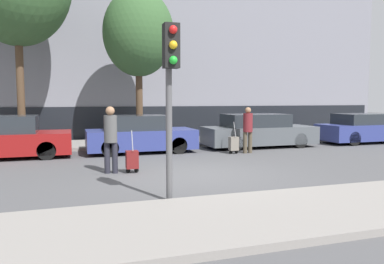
# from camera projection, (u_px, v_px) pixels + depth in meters

# --- Properties ---
(ground_plane) EXTENTS (80.00, 80.00, 0.00)m
(ground_plane) POSITION_uv_depth(u_px,v_px,m) (199.00, 174.00, 9.76)
(ground_plane) COLOR #4C4C4F
(sidewalk_near) EXTENTS (28.00, 2.50, 0.12)m
(sidewalk_near) POSITION_uv_depth(u_px,v_px,m) (274.00, 214.00, 6.20)
(sidewalk_near) COLOR gray
(sidewalk_near) RESTS_ON ground_plane
(sidewalk_far) EXTENTS (28.00, 3.00, 0.12)m
(sidewalk_far) POSITION_uv_depth(u_px,v_px,m) (147.00, 143.00, 16.38)
(sidewalk_far) COLOR gray
(sidewalk_far) RESTS_ON ground_plane
(building_facade) EXTENTS (28.00, 2.57, 12.61)m
(building_facade) POSITION_uv_depth(u_px,v_px,m) (133.00, 14.00, 19.11)
(building_facade) COLOR slate
(building_facade) RESTS_ON ground_plane
(parked_car_0) EXTENTS (4.08, 1.83, 1.41)m
(parked_car_0) POSITION_uv_depth(u_px,v_px,m) (5.00, 138.00, 12.41)
(parked_car_0) COLOR maroon
(parked_car_0) RESTS_ON ground_plane
(parked_car_1) EXTENTS (3.92, 1.75, 1.37)m
(parked_car_1) POSITION_uv_depth(u_px,v_px,m) (140.00, 135.00, 13.75)
(parked_car_1) COLOR navy
(parked_car_1) RESTS_ON ground_plane
(parked_car_2) EXTENTS (4.59, 1.72, 1.36)m
(parked_car_2) POSITION_uv_depth(u_px,v_px,m) (258.00, 132.00, 15.27)
(parked_car_2) COLOR #4C5156
(parked_car_2) RESTS_ON ground_plane
(parked_car_3) EXTENTS (4.36, 1.72, 1.31)m
(parked_car_3) POSITION_uv_depth(u_px,v_px,m) (366.00, 129.00, 16.84)
(parked_car_3) COLOR navy
(parked_car_3) RESTS_ON ground_plane
(pedestrian_left) EXTENTS (0.35, 0.34, 1.77)m
(pedestrian_left) POSITION_uv_depth(u_px,v_px,m) (111.00, 135.00, 9.82)
(pedestrian_left) COLOR #23232D
(pedestrian_left) RESTS_ON ground_plane
(trolley_left) EXTENTS (0.34, 0.29, 1.13)m
(trolley_left) POSITION_uv_depth(u_px,v_px,m) (132.00, 160.00, 9.93)
(trolley_left) COLOR maroon
(trolley_left) RESTS_ON ground_plane
(pedestrian_right) EXTENTS (0.35, 0.34, 1.67)m
(pedestrian_right) POSITION_uv_depth(u_px,v_px,m) (248.00, 127.00, 13.53)
(pedestrian_right) COLOR #4C4233
(pedestrian_right) RESTS_ON ground_plane
(trolley_right) EXTENTS (0.34, 0.29, 1.15)m
(trolley_right) POSITION_uv_depth(u_px,v_px,m) (234.00, 144.00, 13.41)
(trolley_right) COLOR slate
(trolley_right) RESTS_ON ground_plane
(traffic_light) EXTENTS (0.28, 0.47, 3.32)m
(traffic_light) POSITION_uv_depth(u_px,v_px,m) (170.00, 76.00, 6.88)
(traffic_light) COLOR #515154
(traffic_light) RESTS_ON ground_plane
(parked_bicycle) EXTENTS (1.77, 0.06, 0.96)m
(parked_bicycle) POSITION_uv_depth(u_px,v_px,m) (263.00, 130.00, 17.81)
(parked_bicycle) COLOR black
(parked_bicycle) RESTS_ON sidewalk_far
(bare_tree_down_street) EXTENTS (2.89, 2.89, 6.29)m
(bare_tree_down_street) POSITION_uv_depth(u_px,v_px,m) (138.00, 34.00, 15.26)
(bare_tree_down_street) COLOR #4C3826
(bare_tree_down_street) RESTS_ON sidewalk_far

